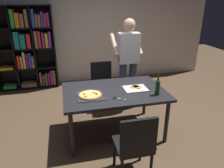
# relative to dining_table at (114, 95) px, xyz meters

# --- Properties ---
(ground_plane) EXTENTS (12.00, 12.00, 0.00)m
(ground_plane) POSITION_rel_dining_table_xyz_m (0.00, 0.00, -0.68)
(ground_plane) COLOR brown
(back_wall) EXTENTS (6.40, 0.10, 2.80)m
(back_wall) POSITION_rel_dining_table_xyz_m (0.00, 2.60, 0.72)
(back_wall) COLOR silver
(back_wall) RESTS_ON ground_plane
(dining_table) EXTENTS (1.56, 1.05, 0.75)m
(dining_table) POSITION_rel_dining_table_xyz_m (0.00, 0.00, 0.00)
(dining_table) COLOR #232328
(dining_table) RESTS_ON ground_plane
(chair_near_camera) EXTENTS (0.42, 0.42, 0.90)m
(chair_near_camera) POSITION_rel_dining_table_xyz_m (-0.00, -1.01, -0.17)
(chair_near_camera) COLOR black
(chair_near_camera) RESTS_ON ground_plane
(chair_far_side) EXTENTS (0.42, 0.42, 0.90)m
(chair_far_side) POSITION_rel_dining_table_xyz_m (0.00, 1.01, -0.17)
(chair_far_side) COLOR black
(chair_far_side) RESTS_ON ground_plane
(bookshelf) EXTENTS (1.40, 0.35, 1.95)m
(bookshelf) POSITION_rel_dining_table_xyz_m (-1.52, 2.38, 0.31)
(bookshelf) COLOR black
(bookshelf) RESTS_ON ground_plane
(person_serving_pizza) EXTENTS (0.55, 0.54, 1.75)m
(person_serving_pizza) POSITION_rel_dining_table_xyz_m (0.46, 0.79, 0.32)
(person_serving_pizza) COLOR #38476B
(person_serving_pizza) RESTS_ON ground_plane
(pepperoni_pizza_on_tray) EXTENTS (0.39, 0.39, 0.04)m
(pepperoni_pizza_on_tray) POSITION_rel_dining_table_xyz_m (-0.39, -0.11, 0.09)
(pepperoni_pizza_on_tray) COLOR #2D2D33
(pepperoni_pizza_on_tray) RESTS_ON dining_table
(pizza_slices_on_towel) EXTENTS (0.36, 0.28, 0.03)m
(pizza_slices_on_towel) POSITION_rel_dining_table_xyz_m (0.35, 0.00, 0.08)
(pizza_slices_on_towel) COLOR white
(pizza_slices_on_towel) RESTS_ON dining_table
(wine_bottle) EXTENTS (0.07, 0.07, 0.32)m
(wine_bottle) POSITION_rel_dining_table_xyz_m (0.58, -0.29, 0.19)
(wine_bottle) COLOR #194723
(wine_bottle) RESTS_ON dining_table
(kitchen_scissors) EXTENTS (0.19, 0.15, 0.01)m
(kitchen_scissors) POSITION_rel_dining_table_xyz_m (-0.03, -0.29, 0.08)
(kitchen_scissors) COLOR silver
(kitchen_scissors) RESTS_ON dining_table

